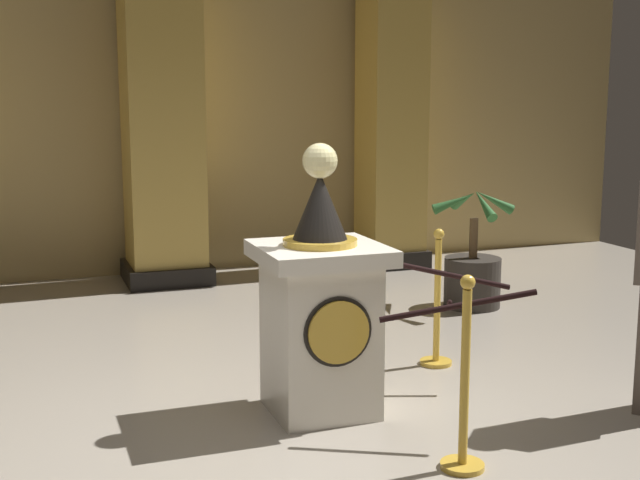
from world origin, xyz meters
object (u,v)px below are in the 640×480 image
(stanchion_near, at_px, (464,402))
(potted_palm_right, at_px, (472,273))
(pedestal_clock, at_px, (320,310))
(stanchion_far, at_px, (437,318))

(stanchion_near, distance_m, potted_palm_right, 3.61)
(stanchion_near, bearing_deg, pedestal_clock, 112.51)
(stanchion_far, relative_size, potted_palm_right, 0.89)
(pedestal_clock, height_order, potted_palm_right, pedestal_clock)
(stanchion_near, relative_size, stanchion_far, 1.04)
(stanchion_near, height_order, potted_palm_right, potted_palm_right)
(pedestal_clock, distance_m, stanchion_far, 1.32)
(pedestal_clock, xyz_separation_m, stanchion_near, (0.44, -1.05, -0.29))
(potted_palm_right, bearing_deg, stanchion_far, -128.10)
(stanchion_near, xyz_separation_m, potted_palm_right, (1.84, 3.10, -0.05))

